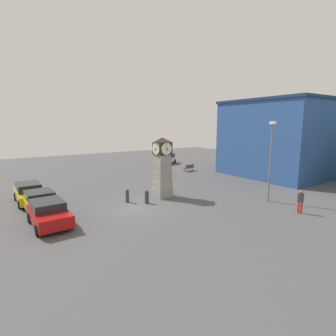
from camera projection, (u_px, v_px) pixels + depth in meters
ground_plane at (136, 207)px, 20.15m from camera, size 77.10×77.10×0.00m
clock_tower at (162, 168)px, 22.60m from camera, size 1.57×1.58×5.21m
bollard_near_tower at (147, 197)px, 20.98m from camera, size 0.32×0.32×1.12m
bollard_mid_row at (127, 196)px, 21.27m from camera, size 0.28×0.28×1.10m
car_navy_sedan at (29, 193)px, 21.33m from camera, size 4.36×2.06×1.54m
car_near_tower at (40, 201)px, 19.09m from camera, size 3.99×2.25×1.46m
car_by_building at (49, 213)px, 16.45m from camera, size 4.15×2.21×1.53m
car_far_lot at (167, 159)px, 42.08m from camera, size 4.02×4.75×1.60m
bench at (189, 167)px, 35.50m from camera, size 0.76×1.66×0.90m
pedestrian_near_bench at (301, 200)px, 18.62m from camera, size 0.47×0.39×1.69m
street_lamp_near_road at (271, 156)px, 21.02m from camera, size 0.50×0.24×6.54m
warehouse_blue_far at (277, 138)px, 32.10m from camera, size 12.02×9.88×9.16m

